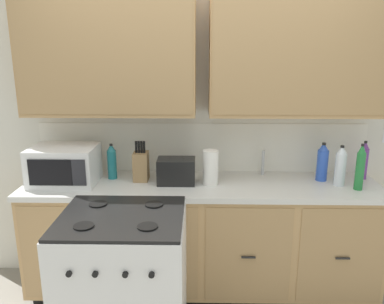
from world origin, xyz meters
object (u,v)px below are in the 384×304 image
(toaster, at_px, (176,171))
(bottle_clear, at_px, (340,166))
(stove_range, at_px, (125,284))
(knife_block, at_px, (141,166))
(bottle_blue, at_px, (322,162))
(bottle_teal, at_px, (112,162))
(paper_towel_roll, at_px, (211,167))
(microwave, at_px, (64,165))
(bottle_green, at_px, (360,168))
(bottle_violet, at_px, (364,160))

(toaster, relative_size, bottle_clear, 0.92)
(stove_range, relative_size, knife_block, 3.06)
(toaster, distance_m, bottle_blue, 1.11)
(bottle_teal, bearing_deg, toaster, -11.36)
(stove_range, relative_size, bottle_teal, 3.42)
(stove_range, distance_m, toaster, 0.88)
(toaster, relative_size, paper_towel_roll, 1.08)
(bottle_blue, distance_m, bottle_teal, 1.61)
(stove_range, height_order, knife_block, knife_block)
(toaster, height_order, paper_towel_roll, paper_towel_roll)
(microwave, distance_m, bottle_teal, 0.35)
(microwave, bearing_deg, toaster, 0.74)
(bottle_green, bearing_deg, paper_towel_roll, 175.03)
(bottle_blue, bearing_deg, knife_block, -179.00)
(paper_towel_roll, relative_size, bottle_teal, 0.94)
(paper_towel_roll, distance_m, bottle_teal, 0.77)
(microwave, relative_size, bottle_violet, 1.60)
(stove_range, bearing_deg, microwave, 131.31)
(stove_range, xyz_separation_m, bottle_teal, (-0.21, 0.73, 0.59))
(toaster, height_order, bottle_clear, bottle_clear)
(stove_range, distance_m, paper_towel_roll, 1.01)
(microwave, xyz_separation_m, bottle_clear, (2.04, -0.01, 0.01))
(stove_range, relative_size, bottle_violet, 3.16)
(knife_block, bearing_deg, toaster, -13.58)
(bottle_blue, distance_m, bottle_clear, 0.15)
(microwave, height_order, bottle_green, bottle_green)
(toaster, distance_m, knife_block, 0.28)
(toaster, height_order, bottle_teal, bottle_teal)
(toaster, xyz_separation_m, bottle_violet, (1.44, 0.14, 0.05))
(microwave, xyz_separation_m, bottle_green, (2.15, -0.10, 0.02))
(bottle_violet, bearing_deg, bottle_clear, -145.71)
(toaster, xyz_separation_m, paper_towel_roll, (0.26, -0.02, 0.03))
(paper_towel_roll, height_order, bottle_violet, bottle_violet)
(microwave, height_order, bottle_blue, bottle_blue)
(stove_range, height_order, bottle_violet, bottle_violet)
(bottle_teal, bearing_deg, bottle_violet, 1.05)
(microwave, relative_size, bottle_teal, 1.73)
(bottle_clear, bearing_deg, paper_towel_roll, 179.75)
(knife_block, height_order, bottle_green, bottle_green)
(knife_block, distance_m, bottle_violet, 1.71)
(stove_range, bearing_deg, paper_towel_roll, 47.77)
(bottle_violet, bearing_deg, knife_block, -177.63)
(bottle_blue, bearing_deg, bottle_violet, 8.04)
(toaster, xyz_separation_m, bottle_green, (1.32, -0.11, 0.07))
(stove_range, bearing_deg, bottle_teal, 105.95)
(bottle_blue, distance_m, bottle_green, 0.29)
(knife_block, distance_m, bottle_teal, 0.23)
(stove_range, bearing_deg, toaster, 64.62)
(bottle_clear, bearing_deg, microwave, 179.71)
(stove_range, height_order, paper_towel_roll, paper_towel_roll)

